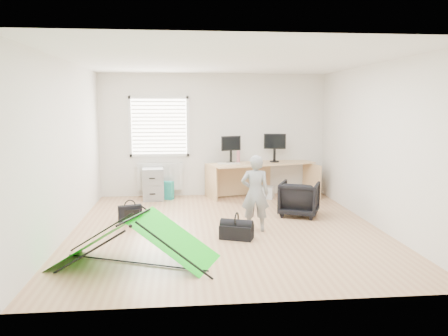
{
  "coord_description": "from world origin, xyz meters",
  "views": [
    {
      "loc": [
        -0.72,
        -6.94,
        2.02
      ],
      "look_at": [
        0.0,
        0.4,
        0.95
      ],
      "focal_mm": 35.0,
      "sensor_mm": 36.0,
      "label": 1
    }
  ],
  "objects": [
    {
      "name": "filing_cabinet",
      "position": [
        -1.34,
        2.41,
        0.34
      ],
      "size": [
        0.48,
        0.61,
        0.68
      ],
      "primitive_type": "cube",
      "rotation": [
        0.0,
        0.0,
        0.07
      ],
      "color": "gray",
      "rests_on": "ground"
    },
    {
      "name": "desk",
      "position": [
        1.02,
        2.34,
        0.39
      ],
      "size": [
        2.38,
        1.33,
        0.77
      ],
      "primitive_type": "cube",
      "rotation": [
        0.0,
        0.0,
        0.29
      ],
      "color": "tan",
      "rests_on": "ground"
    },
    {
      "name": "office_chair",
      "position": [
        1.42,
        0.72,
        0.31
      ],
      "size": [
        0.9,
        0.91,
        0.63
      ],
      "primitive_type": "imported",
      "rotation": [
        0.0,
        0.0,
        2.71
      ],
      "color": "black",
      "rests_on": "ground"
    },
    {
      "name": "window",
      "position": [
        -1.2,
        2.71,
        1.55
      ],
      "size": [
        1.2,
        0.06,
        1.2
      ],
      "primitive_type": "cube",
      "color": "silver",
      "rests_on": "back_wall"
    },
    {
      "name": "radiator",
      "position": [
        -1.2,
        2.67,
        0.45
      ],
      "size": [
        1.0,
        0.12,
        0.6
      ],
      "primitive_type": "cube",
      "color": "silver",
      "rests_on": "back_wall"
    },
    {
      "name": "monitor_right",
      "position": [
        1.32,
        2.44,
        1.0
      ],
      "size": [
        0.49,
        0.21,
        0.46
      ],
      "primitive_type": "cube",
      "rotation": [
        0.0,
        0.0,
        -0.24
      ],
      "color": "black",
      "rests_on": "desk"
    },
    {
      "name": "laptop_bag",
      "position": [
        -1.62,
        0.54,
        0.15
      ],
      "size": [
        0.42,
        0.24,
        0.3
      ],
      "primitive_type": "cube",
      "rotation": [
        0.0,
        0.0,
        0.31
      ],
      "color": "black",
      "rests_on": "ground"
    },
    {
      "name": "person",
      "position": [
        0.44,
        -0.18,
        0.62
      ],
      "size": [
        0.48,
        0.35,
        1.24
      ],
      "primitive_type": "imported",
      "rotation": [
        0.0,
        0.0,
        3.02
      ],
      "color": "gray",
      "rests_on": "ground"
    },
    {
      "name": "monitor_left",
      "position": [
        0.34,
        2.35,
        0.99
      ],
      "size": [
        0.46,
        0.25,
        0.43
      ],
      "primitive_type": "cube",
      "rotation": [
        0.0,
        0.0,
        0.36
      ],
      "color": "black",
      "rests_on": "desk"
    },
    {
      "name": "white_box",
      "position": [
        -0.69,
        -0.64,
        0.05
      ],
      "size": [
        0.12,
        0.12,
        0.1
      ],
      "primitive_type": "cube",
      "rotation": [
        0.0,
        0.0,
        0.26
      ],
      "color": "silver",
      "rests_on": "ground"
    },
    {
      "name": "kite",
      "position": [
        -1.33,
        -1.5,
        0.31
      ],
      "size": [
        2.16,
        1.56,
        0.62
      ],
      "primitive_type": null,
      "rotation": [
        0.0,
        0.0,
        -0.39
      ],
      "color": "#13CA16",
      "rests_on": "ground"
    },
    {
      "name": "keyboard",
      "position": [
        0.28,
        2.2,
        0.78
      ],
      "size": [
        0.48,
        0.17,
        0.02
      ],
      "primitive_type": "cube",
      "rotation": [
        0.0,
        0.0,
        -0.01
      ],
      "color": "beige",
      "rests_on": "desk"
    },
    {
      "name": "ground",
      "position": [
        0.0,
        0.0,
        0.0
      ],
      "size": [
        5.5,
        5.5,
        0.0
      ],
      "primitive_type": "plane",
      "color": "tan",
      "rests_on": "ground"
    },
    {
      "name": "tote_bag",
      "position": [
        -1.07,
        2.38,
        0.19
      ],
      "size": [
        0.36,
        0.27,
        0.39
      ],
      "primitive_type": "cube",
      "rotation": [
        0.0,
        0.0,
        -0.43
      ],
      "color": "teal",
      "rests_on": "ground"
    },
    {
      "name": "storage_crate",
      "position": [
        1.05,
        2.31,
        0.13
      ],
      "size": [
        0.54,
        0.46,
        0.25
      ],
      "primitive_type": "cube",
      "rotation": [
        0.0,
        0.0,
        -0.38
      ],
      "color": "silver",
      "rests_on": "ground"
    },
    {
      "name": "thermos",
      "position": [
        0.51,
        2.39,
        0.91
      ],
      "size": [
        0.08,
        0.08,
        0.27
      ],
      "primitive_type": "cylinder",
      "rotation": [
        0.0,
        0.0,
        -0.07
      ],
      "color": "#B6666D",
      "rests_on": "desk"
    },
    {
      "name": "duffel_bag",
      "position": [
        0.1,
        -0.57,
        0.11
      ],
      "size": [
        0.55,
        0.41,
        0.21
      ],
      "primitive_type": "cube",
      "rotation": [
        0.0,
        0.0,
        -0.38
      ],
      "color": "black",
      "rests_on": "ground"
    },
    {
      "name": "back_wall",
      "position": [
        0.0,
        2.75,
        1.35
      ],
      "size": [
        5.0,
        0.02,
        2.7
      ],
      "primitive_type": "cube",
      "color": "silver",
      "rests_on": "ground"
    }
  ]
}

